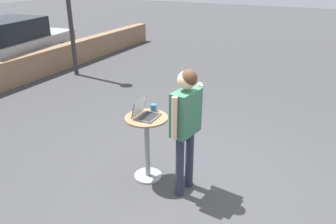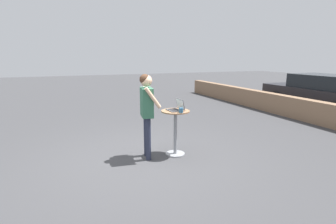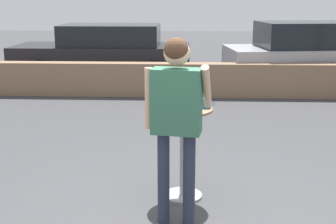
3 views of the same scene
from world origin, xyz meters
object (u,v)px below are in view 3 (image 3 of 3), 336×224
at_px(laptop, 183,103).
at_px(standing_person, 176,108).
at_px(coffee_mug, 207,103).
at_px(parked_car_further_down, 105,52).
at_px(parked_car_near_street, 315,54).
at_px(cafe_table, 183,142).

bearing_deg(laptop, standing_person, -94.93).
distance_m(coffee_mug, parked_car_further_down, 7.32).
distance_m(laptop, parked_car_near_street, 6.92).
height_order(cafe_table, parked_car_near_street, parked_car_near_street).
bearing_deg(standing_person, parked_car_near_street, 66.52).
xyz_separation_m(laptop, coffee_mug, (0.24, -0.00, -0.00)).
bearing_deg(cafe_table, laptop, 95.47).
height_order(standing_person, parked_car_near_street, standing_person).
height_order(laptop, standing_person, standing_person).
xyz_separation_m(standing_person, parked_car_near_street, (2.99, 6.88, -0.34)).
bearing_deg(coffee_mug, parked_car_further_down, 108.24).
relative_size(cafe_table, standing_person, 0.56).
xyz_separation_m(parked_car_near_street, parked_car_further_down, (-4.99, 0.69, -0.05)).
bearing_deg(standing_person, coffee_mug, 65.00).
height_order(cafe_table, coffee_mug, coffee_mug).
bearing_deg(parked_car_further_down, coffee_mug, -71.76).
bearing_deg(parked_car_near_street, parked_car_further_down, 172.17).
relative_size(standing_person, parked_car_near_street, 0.40).
relative_size(standing_person, parked_car_further_down, 0.40).
xyz_separation_m(coffee_mug, parked_car_further_down, (-2.29, 6.95, -0.29)).
distance_m(laptop, standing_person, 0.63).
bearing_deg(parked_car_near_street, laptop, -115.12).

